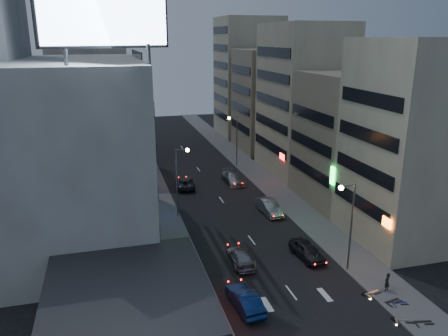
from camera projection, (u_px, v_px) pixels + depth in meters
name	position (u px, v px, depth m)	size (l,w,h in m)	color
ground	(313.00, 322.00, 31.86)	(180.00, 180.00, 0.00)	black
sidewalk_left	(155.00, 195.00, 57.53)	(4.00, 120.00, 0.12)	#4C4C4F
sidewalk_right	(269.00, 184.00, 61.59)	(4.00, 120.00, 0.12)	#4C4C4F
food_court	(115.00, 313.00, 29.62)	(11.00, 13.00, 3.88)	#BDB794
white_building	(72.00, 152.00, 43.45)	(14.00, 24.00, 18.00)	beige
shophouse_near	(411.00, 144.00, 42.50)	(10.00, 11.00, 20.00)	#BDB794
shophouse_mid	(351.00, 139.00, 53.82)	(11.00, 12.00, 16.00)	gray
shophouse_far	(303.00, 100.00, 64.84)	(10.00, 14.00, 22.00)	#BDB794
far_left_a	(91.00, 105.00, 66.64)	(11.00, 10.00, 20.00)	beige
far_left_b	(91.00, 109.00, 79.24)	(12.00, 10.00, 15.00)	gray
far_right_a	(269.00, 100.00, 79.40)	(11.00, 12.00, 18.00)	gray
far_right_b	(248.00, 77.00, 91.60)	(12.00, 12.00, 24.00)	#BDB794
billboard	(105.00, 13.00, 31.57)	(9.52, 3.75, 6.20)	#595B60
street_lamp_right_near	(348.00, 215.00, 37.36)	(1.60, 0.44, 8.02)	#595B60
street_lamp_left	(180.00, 172.00, 49.15)	(1.60, 0.44, 8.02)	#595B60
street_lamp_right_far	(234.00, 134.00, 68.77)	(1.60, 0.44, 8.02)	#595B60
parked_car_right_near	(307.00, 250.00, 40.98)	(1.84, 4.58, 1.56)	#2C2B31
parked_car_right_mid	(269.00, 207.00, 51.41)	(1.72, 4.92, 1.62)	#A7AAAF
parked_car_left	(185.00, 183.00, 60.16)	(2.28, 4.95, 1.38)	#2A2A30
parked_car_right_far	(233.00, 178.00, 62.12)	(2.21, 5.44, 1.58)	#94989B
road_car_blue	(245.00, 300.00, 33.29)	(1.62, 4.65, 1.53)	navy
road_car_silver	(241.00, 257.00, 39.94)	(1.91, 4.69, 1.36)	gray
person	(387.00, 282.00, 35.48)	(0.57, 0.37, 1.57)	black
scooter_black_a	(432.00, 313.00, 31.73)	(1.98, 0.66, 1.21)	black
scooter_silver_a	(415.00, 312.00, 31.82)	(1.99, 0.66, 1.22)	silver
scooter_blue	(407.00, 295.00, 34.02)	(1.78, 0.59, 1.09)	navy
scooter_black_b	(398.00, 291.00, 34.47)	(2.04, 0.68, 1.25)	black
scooter_silver_b	(378.00, 283.00, 35.60)	(1.96, 0.65, 1.20)	#B8BCC0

